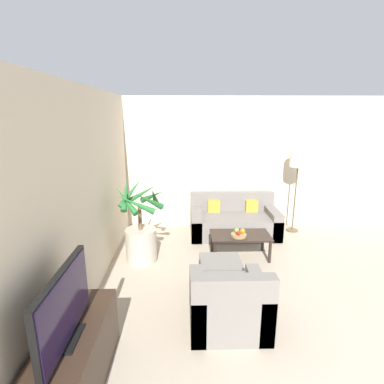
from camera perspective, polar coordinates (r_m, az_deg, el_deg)
The scene contains 14 objects.
wall_back at distance 6.69m, azimuth 19.53°, elevation 5.20°, with size 8.80×0.06×2.70m.
wall_left at distance 3.31m, azimuth -23.45°, elevation -4.29°, with size 0.06×8.07×2.70m.
tv_console at distance 3.07m, azimuth -21.92°, elevation -28.81°, with size 0.45×1.44×0.59m.
television at distance 2.71m, azimuth -23.13°, elevation -19.51°, with size 0.18×0.97×0.61m.
potted_palm at distance 4.96m, azimuth -9.72°, elevation -7.78°, with size 0.82×0.82×1.37m.
sofa_loveseat at distance 6.07m, azimuth 7.96°, elevation -5.56°, with size 1.72×0.87×0.80m.
floor_lamp at distance 6.24m, azimuth 19.56°, elevation 5.18°, with size 0.33×0.33×1.66m.
coffee_table at distance 5.13m, azimuth 9.17°, elevation -8.54°, with size 0.99×0.54×0.40m.
fruit_bowl at distance 5.02m, azimuth 8.88°, elevation -8.14°, with size 0.25×0.25×0.04m.
apple_red at distance 4.96m, azimuth 8.86°, elevation -7.73°, with size 0.07×0.07×0.07m.
apple_green at distance 5.04m, azimuth 8.51°, elevation -7.26°, with size 0.08×0.08×0.08m.
orange_fruit at distance 5.05m, azimuth 9.63°, elevation -7.32°, with size 0.08×0.08×0.08m.
armchair at distance 3.64m, azimuth 6.92°, elevation -20.42°, with size 0.87×0.83×0.79m.
ottoman at distance 4.43m, azimuth 5.45°, elevation -14.87°, with size 0.58×0.53×0.35m.
Camera 1 is at (-2.39, 0.34, 2.36)m, focal length 28.00 mm.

